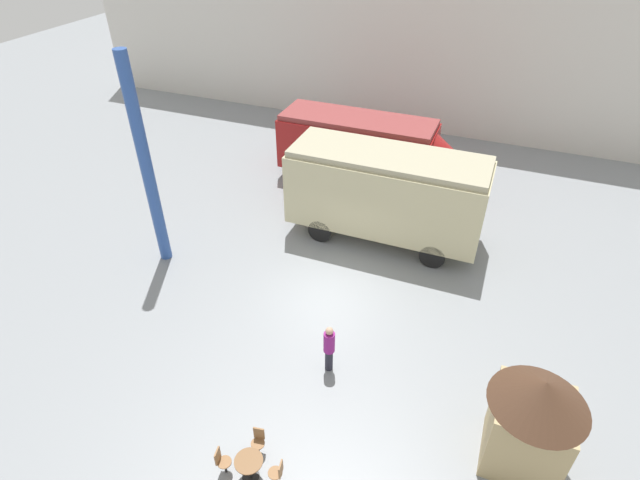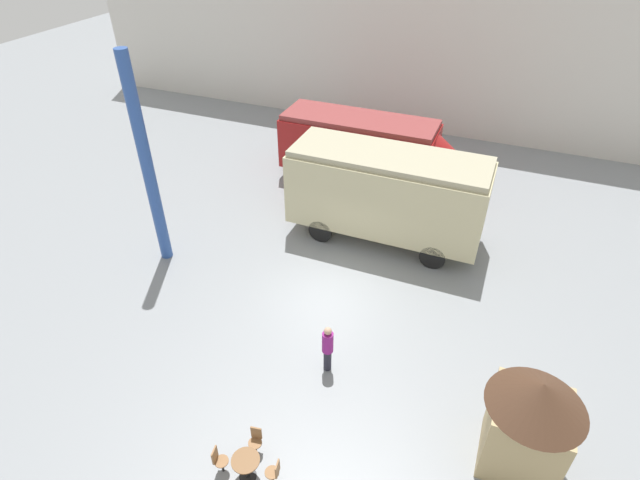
{
  "view_description": "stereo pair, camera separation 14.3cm",
  "coord_description": "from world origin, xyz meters",
  "px_view_note": "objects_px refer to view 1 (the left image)",
  "views": [
    {
      "loc": [
        4.68,
        -12.55,
        12.18
      ],
      "look_at": [
        -0.7,
        1.0,
        1.6
      ],
      "focal_mm": 28.0,
      "sensor_mm": 36.0,
      "label": 1
    },
    {
      "loc": [
        4.81,
        -12.5,
        12.18
      ],
      "look_at": [
        -0.7,
        1.0,
        1.6
      ],
      "focal_mm": 28.0,
      "sensor_mm": 36.0,
      "label": 2
    }
  ],
  "objects_px": {
    "streamlined_locomotive": "(370,146)",
    "cafe_chair_0": "(221,460)",
    "visitor_person": "(329,347)",
    "cafe_table_near": "(249,465)",
    "passenger_coach_vintage": "(386,190)",
    "ticket_kiosk": "(532,418)"
  },
  "relations": [
    {
      "from": "cafe_table_near",
      "to": "cafe_chair_0",
      "type": "relative_size",
      "value": 0.85
    },
    {
      "from": "cafe_chair_0",
      "to": "visitor_person",
      "type": "relative_size",
      "value": 0.5
    },
    {
      "from": "visitor_person",
      "to": "cafe_table_near",
      "type": "bearing_deg",
      "value": -98.63
    },
    {
      "from": "cafe_table_near",
      "to": "ticket_kiosk",
      "type": "height_order",
      "value": "ticket_kiosk"
    },
    {
      "from": "passenger_coach_vintage",
      "to": "cafe_table_near",
      "type": "height_order",
      "value": "passenger_coach_vintage"
    },
    {
      "from": "ticket_kiosk",
      "to": "passenger_coach_vintage",
      "type": "bearing_deg",
      "value": 125.72
    },
    {
      "from": "ticket_kiosk",
      "to": "streamlined_locomotive",
      "type": "bearing_deg",
      "value": 122.21
    },
    {
      "from": "streamlined_locomotive",
      "to": "cafe_chair_0",
      "type": "relative_size",
      "value": 10.34
    },
    {
      "from": "streamlined_locomotive",
      "to": "passenger_coach_vintage",
      "type": "xyz_separation_m",
      "value": [
        1.97,
        -4.29,
        0.33
      ]
    },
    {
      "from": "cafe_table_near",
      "to": "ticket_kiosk",
      "type": "bearing_deg",
      "value": 26.2
    },
    {
      "from": "streamlined_locomotive",
      "to": "cafe_chair_0",
      "type": "xyz_separation_m",
      "value": [
        1.05,
        -15.74,
        -1.36
      ]
    },
    {
      "from": "streamlined_locomotive",
      "to": "ticket_kiosk",
      "type": "bearing_deg",
      "value": -57.79
    },
    {
      "from": "cafe_table_near",
      "to": "streamlined_locomotive",
      "type": "bearing_deg",
      "value": 96.47
    },
    {
      "from": "streamlined_locomotive",
      "to": "visitor_person",
      "type": "bearing_deg",
      "value": -78.54
    },
    {
      "from": "cafe_table_near",
      "to": "visitor_person",
      "type": "distance_m",
      "value": 4.0
    },
    {
      "from": "cafe_table_near",
      "to": "visitor_person",
      "type": "height_order",
      "value": "visitor_person"
    },
    {
      "from": "streamlined_locomotive",
      "to": "cafe_table_near",
      "type": "relative_size",
      "value": 12.15
    },
    {
      "from": "streamlined_locomotive",
      "to": "ticket_kiosk",
      "type": "relative_size",
      "value": 3.0
    },
    {
      "from": "passenger_coach_vintage",
      "to": "ticket_kiosk",
      "type": "relative_size",
      "value": 2.56
    },
    {
      "from": "cafe_chair_0",
      "to": "streamlined_locomotive",
      "type": "bearing_deg",
      "value": 84.34
    },
    {
      "from": "cafe_chair_0",
      "to": "ticket_kiosk",
      "type": "xyz_separation_m",
      "value": [
        6.88,
        3.15,
        1.16
      ]
    },
    {
      "from": "streamlined_locomotive",
      "to": "visitor_person",
      "type": "distance_m",
      "value": 11.96
    }
  ]
}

